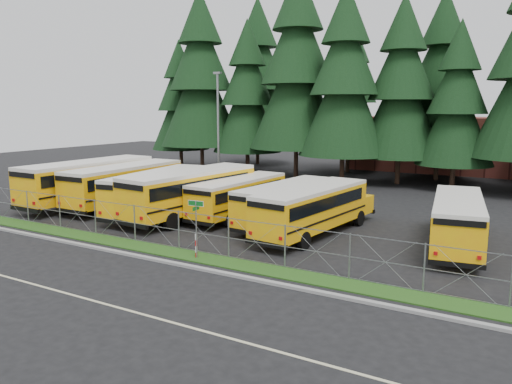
% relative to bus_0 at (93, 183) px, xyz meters
% --- Properties ---
extents(ground, '(120.00, 120.00, 0.00)m').
position_rel_bus_0_xyz_m(ground, '(14.05, -5.22, -1.62)').
color(ground, black).
rests_on(ground, ground).
extents(curb, '(50.00, 0.25, 0.12)m').
position_rel_bus_0_xyz_m(curb, '(14.05, -8.32, -1.56)').
color(curb, gray).
rests_on(curb, ground).
extents(grass_verge, '(50.00, 1.40, 0.06)m').
position_rel_bus_0_xyz_m(grass_verge, '(14.05, -6.92, -1.59)').
color(grass_verge, '#214A15').
rests_on(grass_verge, ground).
extents(road_lane_line, '(50.00, 0.12, 0.01)m').
position_rel_bus_0_xyz_m(road_lane_line, '(14.05, -13.22, -1.62)').
color(road_lane_line, beige).
rests_on(road_lane_line, ground).
extents(chainlink_fence, '(44.00, 0.10, 2.00)m').
position_rel_bus_0_xyz_m(chainlink_fence, '(14.05, -6.22, -0.62)').
color(chainlink_fence, gray).
rests_on(chainlink_fence, ground).
extents(brick_building, '(22.00, 10.00, 6.00)m').
position_rel_bus_0_xyz_m(brick_building, '(20.05, 34.78, 1.38)').
color(brick_building, brown).
rests_on(brick_building, ground).
extents(bus_0, '(3.10, 12.41, 3.24)m').
position_rel_bus_0_xyz_m(bus_0, '(0.00, 0.00, 0.00)').
color(bus_0, '#FFC008').
rests_on(bus_0, ground).
extents(bus_1, '(2.97, 11.60, 3.03)m').
position_rel_bus_0_xyz_m(bus_1, '(2.81, 0.76, -0.11)').
color(bus_1, '#FFC008').
rests_on(bus_1, ground).
extents(bus_2, '(4.02, 11.27, 2.89)m').
position_rel_bus_0_xyz_m(bus_2, '(6.63, -0.07, -0.18)').
color(bus_2, '#FFC008').
rests_on(bus_2, ground).
extents(bus_3, '(3.96, 12.11, 3.12)m').
position_rel_bus_0_xyz_m(bus_3, '(9.27, 0.18, -0.06)').
color(bus_3, '#FFC008').
rests_on(bus_3, ground).
extents(bus_4, '(2.73, 9.90, 2.57)m').
position_rel_bus_0_xyz_m(bus_4, '(11.74, 1.84, -0.34)').
color(bus_4, '#FFC008').
rests_on(bus_4, ground).
extents(bus_5, '(3.19, 10.02, 2.58)m').
position_rel_bus_0_xyz_m(bus_5, '(15.45, 1.33, -0.33)').
color(bus_5, '#FFC008').
rests_on(bus_5, ground).
extents(bus_6, '(3.63, 10.74, 2.76)m').
position_rel_bus_0_xyz_m(bus_6, '(17.79, 0.01, -0.24)').
color(bus_6, '#FFC008').
rests_on(bus_6, ground).
extents(bus_east, '(3.89, 10.32, 2.64)m').
position_rel_bus_0_xyz_m(bus_east, '(25.12, 1.11, -0.30)').
color(bus_east, '#FFC008').
rests_on(bus_east, ground).
extents(street_sign, '(0.84, 0.55, 2.81)m').
position_rel_bus_0_xyz_m(street_sign, '(14.78, -7.05, 0.41)').
color(street_sign, gray).
rests_on(street_sign, ground).
extents(striped_bollard, '(0.11, 0.11, 1.20)m').
position_rel_bus_0_xyz_m(striped_bollard, '(14.74, -7.03, -1.02)').
color(striped_bollard, '#B20C0C').
rests_on(striped_bollard, ground).
extents(light_standard, '(0.70, 0.35, 10.14)m').
position_rel_bus_0_xyz_m(light_standard, '(3.44, 11.33, 3.88)').
color(light_standard, gray).
rests_on(light_standard, ground).
extents(conifer_0, '(6.71, 6.71, 14.85)m').
position_rel_bus_0_xyz_m(conifer_0, '(-8.98, 21.50, 5.80)').
color(conifer_0, black).
rests_on(conifer_0, ground).
extents(conifer_1, '(8.94, 8.94, 19.76)m').
position_rel_bus_0_xyz_m(conifer_1, '(-4.67, 19.85, 8.26)').
color(conifer_1, black).
rests_on(conifer_1, ground).
extents(conifer_2, '(7.33, 7.33, 16.22)m').
position_rel_bus_0_xyz_m(conifer_2, '(0.84, 20.60, 6.49)').
color(conifer_2, black).
rests_on(conifer_2, ground).
extents(conifer_3, '(9.34, 9.34, 20.65)m').
position_rel_bus_0_xyz_m(conifer_3, '(6.78, 20.32, 8.71)').
color(conifer_3, black).
rests_on(conifer_3, ground).
extents(conifer_4, '(8.22, 8.22, 18.17)m').
position_rel_bus_0_xyz_m(conifer_4, '(12.24, 18.93, 7.46)').
color(conifer_4, black).
rests_on(conifer_4, ground).
extents(conifer_5, '(7.78, 7.78, 17.21)m').
position_rel_bus_0_xyz_m(conifer_5, '(16.84, 21.32, 6.98)').
color(conifer_5, black).
rests_on(conifer_5, ground).
extents(conifer_6, '(6.55, 6.55, 14.48)m').
position_rel_bus_0_xyz_m(conifer_6, '(21.78, 20.77, 5.62)').
color(conifer_6, black).
rests_on(conifer_6, ground).
extents(conifer_10, '(9.20, 9.20, 20.35)m').
position_rel_bus_0_xyz_m(conifer_10, '(-2.86, 29.15, 8.55)').
color(conifer_10, black).
rests_on(conifer_10, ground).
extents(conifer_11, '(7.60, 7.60, 16.82)m').
position_rel_bus_0_xyz_m(conifer_11, '(9.59, 27.71, 6.79)').
color(conifer_11, black).
rests_on(conifer_11, ground).
extents(conifer_12, '(8.25, 8.25, 18.24)m').
position_rel_bus_0_xyz_m(conifer_12, '(19.44, 25.97, 7.50)').
color(conifer_12, black).
rests_on(conifer_12, ground).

